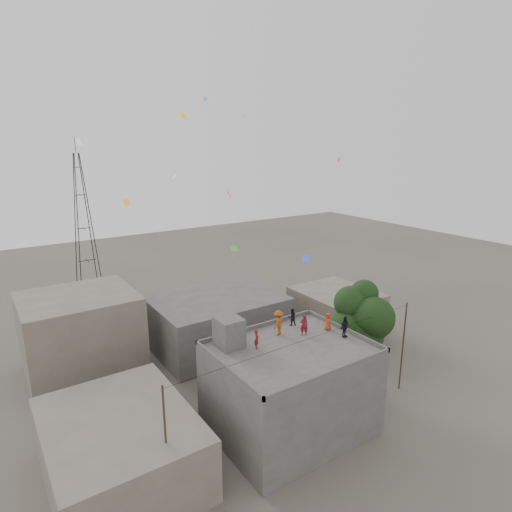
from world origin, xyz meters
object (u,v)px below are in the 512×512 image
(tree, at_px, (362,321))
(transmission_tower, at_px, (83,221))
(person_red_adult, at_px, (304,325))
(person_dark_adult, at_px, (345,327))
(stair_head_box, at_px, (229,332))

(tree, bearing_deg, transmission_tower, 106.09)
(person_red_adult, distance_m, person_dark_adult, 2.82)
(stair_head_box, relative_size, transmission_tower, 0.10)
(transmission_tower, distance_m, person_red_adult, 39.42)
(transmission_tower, bearing_deg, stair_head_box, -88.77)
(tree, xyz_separation_m, transmission_tower, (-11.37, 39.40, 2.97))
(tree, distance_m, person_dark_adult, 3.55)
(person_dark_adult, bearing_deg, stair_head_box, 144.55)
(stair_head_box, xyz_separation_m, person_red_adult, (5.22, -1.49, -0.23))
(tree, bearing_deg, stair_head_box, 169.26)
(tree, relative_size, person_red_adult, 5.90)
(tree, xyz_separation_m, person_red_adult, (-5.35, 0.51, 0.77))
(stair_head_box, distance_m, transmission_tower, 37.46)
(transmission_tower, xyz_separation_m, person_red_adult, (6.02, -38.89, -2.20))
(tree, xyz_separation_m, person_dark_adult, (-3.20, -1.32, 0.77))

